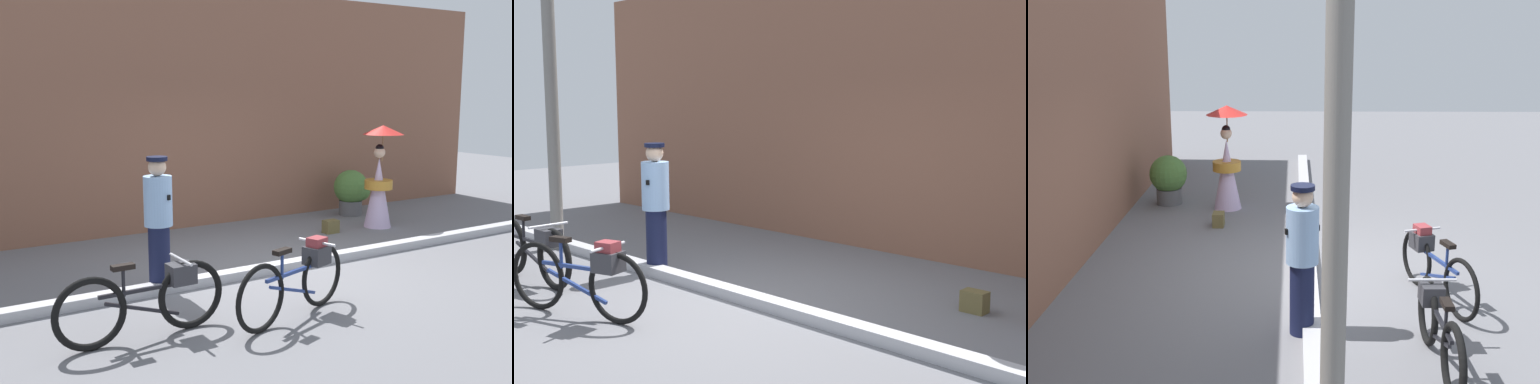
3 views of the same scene
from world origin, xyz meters
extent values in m
plane|color=slate|center=(0.00, 0.00, 0.00)|extent=(30.00, 30.00, 0.00)
cube|color=brown|center=(0.00, 3.25, 2.07)|extent=(14.00, 0.40, 4.14)
cube|color=#B2B2B7|center=(0.00, 0.00, 0.06)|extent=(14.00, 0.20, 0.12)
torus|color=black|center=(-0.33, -1.34, 0.36)|extent=(0.69, 0.26, 0.71)
torus|color=black|center=(-1.32, -1.65, 0.36)|extent=(0.69, 0.26, 0.71)
cube|color=navy|center=(-0.82, -1.50, 0.51)|extent=(0.85, 0.30, 0.04)
cube|color=navy|center=(-0.82, -1.50, 0.31)|extent=(0.74, 0.26, 0.28)
cylinder|color=navy|center=(-1.00, -1.55, 0.62)|extent=(0.03, 0.03, 0.29)
cube|color=black|center=(-1.00, -1.55, 0.77)|extent=(0.24, 0.15, 0.05)
cylinder|color=silver|center=(-0.43, -1.37, 0.75)|extent=(0.17, 0.47, 0.03)
cube|color=#333338|center=(-0.43, -1.37, 0.61)|extent=(0.31, 0.29, 0.20)
cube|color=maroon|center=(-0.43, -1.37, 0.74)|extent=(0.24, 0.21, 0.14)
torus|color=black|center=(-1.86, -1.18, 0.36)|extent=(0.71, 0.08, 0.71)
cube|color=black|center=(-2.38, -1.19, 0.50)|extent=(0.87, 0.05, 0.04)
cube|color=black|center=(-2.38, -1.19, 0.30)|extent=(0.76, 0.05, 0.27)
cylinder|color=black|center=(-2.57, -1.19, 0.61)|extent=(0.03, 0.03, 0.29)
cube|color=black|center=(-2.57, -1.19, 0.75)|extent=(0.22, 0.09, 0.05)
cylinder|color=silver|center=(-1.97, -1.18, 0.74)|extent=(0.04, 0.48, 0.03)
cube|color=#333338|center=(-1.97, -1.18, 0.59)|extent=(0.26, 0.22, 0.20)
cylinder|color=#141938|center=(-1.67, 0.11, 0.40)|extent=(0.26, 0.26, 0.80)
cylinder|color=#8CB2E0|center=(-1.67, 0.11, 1.10)|extent=(0.34, 0.34, 0.60)
sphere|color=#D8B293|center=(-1.67, 0.11, 1.51)|extent=(0.22, 0.22, 0.22)
cylinder|color=black|center=(-1.67, 0.11, 1.61)|extent=(0.25, 0.25, 0.05)
cube|color=black|center=(-1.67, 0.11, 1.16)|extent=(0.19, 0.37, 0.06)
cube|color=brown|center=(1.97, 1.41, 0.11)|extent=(0.25, 0.18, 0.22)
cube|color=brown|center=(1.97, 1.35, 0.17)|extent=(0.21, 0.06, 0.08)
cylinder|color=slate|center=(-3.83, -0.08, 2.40)|extent=(0.18, 0.18, 4.80)
camera|label=1|loc=(-4.36, -6.56, 2.39)|focal=42.63mm
camera|label=2|loc=(5.08, -4.80, 2.15)|focal=46.92mm
camera|label=3|loc=(-8.05, 0.20, 3.28)|focal=46.01mm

